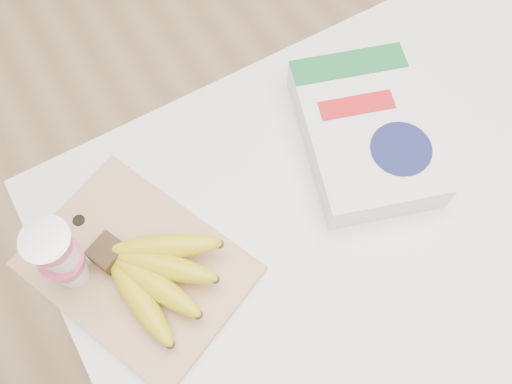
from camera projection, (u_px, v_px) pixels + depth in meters
table at (342, 271)px, 1.31m from camera, size 1.05×0.70×0.78m
cutting_board at (138, 267)px, 0.90m from camera, size 0.35×0.40×0.02m
bananas at (152, 273)px, 0.85m from camera, size 0.20×0.21×0.07m
yogurt_stack at (60, 257)px, 0.80m from camera, size 0.07×0.07×0.16m
cereal_box at (365, 132)px, 0.97m from camera, size 0.28×0.34×0.07m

